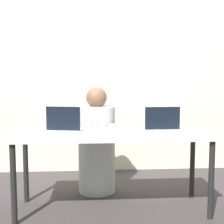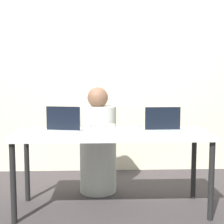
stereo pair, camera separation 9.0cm
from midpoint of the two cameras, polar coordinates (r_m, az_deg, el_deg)
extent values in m
plane|color=#353032|center=(3.07, 0.93, -17.38)|extent=(12.00, 12.00, 0.00)
cube|color=beige|center=(4.15, -0.08, 6.04)|extent=(4.65, 0.10, 2.45)
cube|color=silver|center=(2.87, 0.95, -4.11)|extent=(1.79, 0.60, 0.04)
cylinder|color=black|center=(2.79, -16.73, -12.43)|extent=(0.05, 0.05, 0.70)
cylinder|color=black|center=(2.89, 18.57, -11.87)|extent=(0.05, 0.05, 0.70)
cylinder|color=black|center=(3.26, -14.51, -9.69)|extent=(0.05, 0.05, 0.70)
cylinder|color=black|center=(3.34, 15.48, -9.32)|extent=(0.05, 0.05, 0.70)
cylinder|color=#B1B7AA|center=(3.40, -1.81, -6.80)|extent=(0.46, 0.46, 0.93)
sphere|color=brown|center=(3.32, -1.84, 2.67)|extent=(0.22, 0.22, 0.22)
cube|color=silver|center=(2.79, -8.77, -3.87)|extent=(0.36, 0.30, 0.02)
cube|color=black|center=(2.88, -8.05, -1.15)|extent=(0.31, 0.07, 0.22)
sphere|color=white|center=(2.90, -7.96, -1.12)|extent=(0.04, 0.04, 0.04)
cube|color=#B0B9BB|center=(2.83, 10.67, -3.73)|extent=(0.34, 0.24, 0.02)
cube|color=black|center=(2.93, 10.13, -1.15)|extent=(0.33, 0.02, 0.21)
sphere|color=white|center=(2.94, 10.06, -1.11)|extent=(0.04, 0.04, 0.04)
cylinder|color=silver|center=(2.69, 5.38, -3.39)|extent=(0.06, 0.06, 0.09)
cylinder|color=silver|center=(2.69, 5.37, -3.82)|extent=(0.06, 0.06, 0.05)
cylinder|color=silver|center=(2.69, -3.42, -3.26)|extent=(0.08, 0.08, 0.10)
cylinder|color=silver|center=(2.69, -3.42, -3.74)|extent=(0.07, 0.07, 0.06)
cylinder|color=white|center=(2.67, 0.94, -3.31)|extent=(0.07, 0.07, 0.10)
cylinder|color=silver|center=(2.68, 0.94, -3.79)|extent=(0.06, 0.06, 0.06)
camera|label=1|loc=(0.05, -89.11, 0.09)|focal=50.00mm
camera|label=2|loc=(0.05, 90.89, -0.09)|focal=50.00mm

